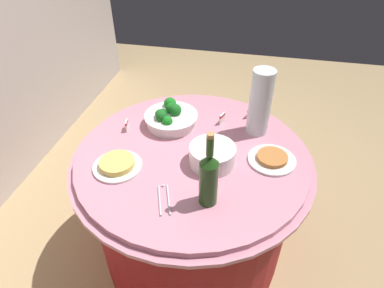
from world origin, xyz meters
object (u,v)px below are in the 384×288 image
Objects in this scene: label_placard_front at (127,125)px; label_placard_rear at (250,112)px; wine_bottle at (209,178)px; decorative_fruit_vase at (260,106)px; plate_stack at (212,155)px; label_placard_mid at (222,118)px; food_plate_noodles at (117,165)px; food_plate_peanuts at (272,159)px; serving_tongs at (164,198)px; broccoli_bowl at (171,117)px.

label_placard_rear is (0.26, -0.61, 0.00)m from label_placard_front.
wine_bottle is 0.99× the size of decorative_fruit_vase.
wine_bottle reaches higher than plate_stack.
label_placard_mid is (0.33, 0.00, -0.01)m from plate_stack.
label_placard_front is at bearing 12.28° from food_plate_noodles.
food_plate_noodles is 4.00× the size of label_placard_mid.
plate_stack reaches higher than label_placard_mid.
food_plate_peanuts is (0.30, -0.25, -0.12)m from wine_bottle.
label_placard_rear is at bearing -56.92° from label_placard_mid.
decorative_fruit_vase reaches higher than serving_tongs.
label_placard_front reaches higher than food_plate_peanuts.
wine_bottle is 0.64m from label_placard_front.
wine_bottle reaches higher than broccoli_bowl.
wine_bottle reaches higher than label_placard_mid.
serving_tongs is at bearing 156.75° from label_placard_rear.
broccoli_bowl is at bearing -20.98° from food_plate_noodles.
label_placard_mid is at bearing 123.08° from label_placard_rear.
decorative_fruit_vase is 0.18m from label_placard_rear.
label_placard_front is (0.40, 0.49, -0.10)m from wine_bottle.
label_placard_rear is (0.13, 0.04, -0.12)m from decorative_fruit_vase.
broccoli_bowl is 0.37m from plate_stack.
broccoli_bowl reaches higher than serving_tongs.
label_placard_front is 0.50m from label_placard_mid.
label_placard_front is at bearing 112.90° from label_placard_rear.
broccoli_bowl is 0.27m from label_placard_mid.
decorative_fruit_vase is at bearing -17.15° from wine_bottle.
broccoli_bowl reaches higher than label_placard_rear.
label_placard_rear is at bearing 19.83° from food_plate_peanuts.
plate_stack is 0.95× the size of food_plate_noodles.
decorative_fruit_vase reaches higher than plate_stack.
food_plate_peanuts is (-0.22, -0.08, -0.14)m from decorative_fruit_vase.
food_plate_noodles is 0.70m from food_plate_peanuts.
wine_bottle is (-0.23, -0.02, 0.08)m from plate_stack.
decorative_fruit_vase is 6.18× the size of label_placard_rear.
plate_stack is at bearing -134.61° from broccoli_bowl.
food_plate_noodles is (-0.38, 0.15, -0.03)m from broccoli_bowl.
plate_stack is 1.27× the size of serving_tongs.
label_placard_mid and label_placard_rear have the same top height.
decorative_fruit_vase is 0.67m from serving_tongs.
plate_stack reaches higher than food_plate_peanuts.
label_placard_mid is at bearing 2.13° from wine_bottle.
serving_tongs is 0.53m from label_placard_front.
serving_tongs is 0.75× the size of food_plate_noodles.
serving_tongs is (-0.55, 0.34, -0.15)m from decorative_fruit_vase.
label_placard_front is (0.09, 0.74, 0.02)m from food_plate_peanuts.
food_plate_noodles is at bearing 106.20° from plate_stack.
food_plate_peanuts is at bearing -75.11° from plate_stack.
serving_tongs is at bearing 165.45° from label_placard_mid.
food_plate_noodles is 0.29m from label_placard_front.
wine_bottle is at bearing 162.85° from decorative_fruit_vase.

